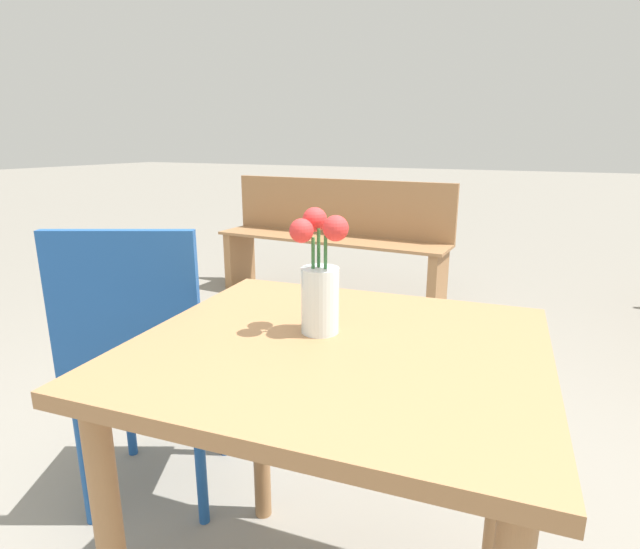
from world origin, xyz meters
name	(u,v)px	position (x,y,z in m)	size (l,w,h in m)	color
table_front	(337,399)	(0.00, 0.00, 0.61)	(0.85, 0.79, 0.73)	#9E7047
flower_vase	(320,286)	(-0.06, 0.04, 0.83)	(0.11, 0.10, 0.25)	silver
cafe_chair	(143,350)	(-0.70, 0.16, 0.52)	(0.53, 0.53, 0.90)	#1E519E
bench_near	(334,234)	(-1.10, 2.42, 0.47)	(1.71, 0.40, 0.85)	#9E7047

